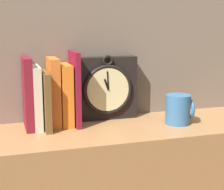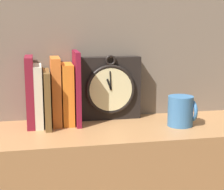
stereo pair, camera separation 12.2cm
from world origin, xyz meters
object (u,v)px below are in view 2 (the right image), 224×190
(book_slot0_maroon, at_px, (30,92))
(book_slot4_orange, at_px, (67,94))
(book_slot1_cream, at_px, (38,96))
(book_slot2_brown, at_px, (47,99))
(mug, at_px, (181,111))
(book_slot3_orange, at_px, (56,91))
(clock, at_px, (109,88))
(book_slot5_maroon, at_px, (77,88))

(book_slot0_maroon, distance_m, book_slot4_orange, 0.13)
(book_slot1_cream, bearing_deg, book_slot2_brown, -26.91)
(mug, bearing_deg, book_slot0_maroon, 168.82)
(book_slot3_orange, bearing_deg, clock, 9.36)
(book_slot3_orange, xyz_separation_m, book_slot5_maroon, (0.07, -0.01, 0.01))
(clock, xyz_separation_m, book_slot1_cream, (-0.25, -0.04, -0.01))
(book_slot4_orange, xyz_separation_m, mug, (0.37, -0.11, -0.05))
(book_slot3_orange, relative_size, book_slot4_orange, 1.11)
(book_slot0_maroon, relative_size, book_slot5_maroon, 0.94)
(book_slot0_maroon, relative_size, book_slot3_orange, 1.02)
(book_slot3_orange, relative_size, mug, 2.25)
(book_slot2_brown, bearing_deg, book_slot5_maroon, 6.80)
(book_slot1_cream, bearing_deg, mug, -11.82)
(book_slot3_orange, distance_m, book_slot5_maroon, 0.07)
(book_slot2_brown, bearing_deg, book_slot4_orange, 16.60)
(book_slot1_cream, height_order, book_slot2_brown, book_slot1_cream)
(book_slot0_maroon, xyz_separation_m, mug, (0.50, -0.10, -0.07))
(book_slot1_cream, height_order, mug, book_slot1_cream)
(clock, relative_size, book_slot3_orange, 1.02)
(book_slot5_maroon, relative_size, mug, 2.46)
(book_slot1_cream, xyz_separation_m, mug, (0.47, -0.10, -0.05))
(clock, relative_size, book_slot5_maroon, 0.93)
(clock, height_order, book_slot4_orange, clock)
(book_slot3_orange, bearing_deg, book_slot4_orange, 2.27)
(book_slot2_brown, xyz_separation_m, book_slot5_maroon, (0.10, 0.01, 0.03))
(book_slot4_orange, relative_size, book_slot5_maroon, 0.83)
(book_slot2_brown, distance_m, mug, 0.45)
(book_slot0_maroon, distance_m, book_slot2_brown, 0.06)
(book_slot1_cream, relative_size, mug, 2.02)
(clock, xyz_separation_m, book_slot5_maroon, (-0.12, -0.04, 0.01))
(book_slot0_maroon, relative_size, book_slot4_orange, 1.14)
(book_slot1_cream, height_order, book_slot3_orange, book_slot3_orange)
(clock, bearing_deg, book_slot1_cream, -171.72)
(book_slot4_orange, bearing_deg, book_slot2_brown, -163.40)
(clock, bearing_deg, book_slot2_brown, -167.14)
(clock, bearing_deg, book_slot0_maroon, -172.46)
(clock, bearing_deg, book_slot3_orange, -170.64)
(book_slot3_orange, bearing_deg, book_slot2_brown, -148.15)
(book_slot2_brown, xyz_separation_m, book_slot4_orange, (0.07, 0.02, 0.01))
(book_slot2_brown, relative_size, book_slot4_orange, 0.91)
(book_slot3_orange, bearing_deg, book_slot5_maroon, -5.76)
(book_slot2_brown, relative_size, mug, 1.85)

